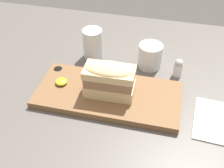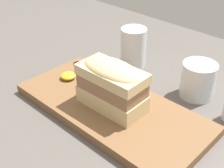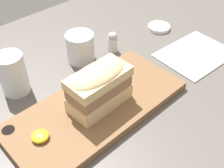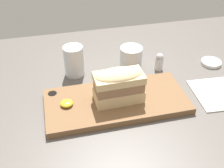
% 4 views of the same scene
% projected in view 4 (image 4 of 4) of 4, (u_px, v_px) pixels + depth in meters
% --- Properties ---
extents(dining_table, '(1.86, 1.03, 0.02)m').
position_uv_depth(dining_table, '(110.00, 117.00, 0.76)').
color(dining_table, '#56514C').
rests_on(dining_table, ground).
extents(serving_board, '(0.39, 0.18, 0.02)m').
position_uv_depth(serving_board, '(116.00, 101.00, 0.78)').
color(serving_board, brown).
rests_on(serving_board, dining_table).
extents(sandwich, '(0.13, 0.07, 0.10)m').
position_uv_depth(sandwich, '(119.00, 84.00, 0.74)').
color(sandwich, '#DBBC84').
rests_on(sandwich, serving_board).
extents(mustard_dollop, '(0.03, 0.03, 0.01)m').
position_uv_depth(mustard_dollop, '(67.00, 103.00, 0.75)').
color(mustard_dollop, gold).
rests_on(mustard_dollop, serving_board).
extents(water_glass, '(0.06, 0.06, 0.10)m').
position_uv_depth(water_glass, '(74.00, 63.00, 0.88)').
color(water_glass, silver).
rests_on(water_glass, dining_table).
extents(wine_glass, '(0.07, 0.07, 0.08)m').
position_uv_depth(wine_glass, '(131.00, 59.00, 0.92)').
color(wine_glass, silver).
rests_on(wine_glass, dining_table).
extents(salt_shaker, '(0.03, 0.03, 0.06)m').
position_uv_depth(salt_shaker, '(159.00, 61.00, 0.91)').
color(salt_shaker, white).
rests_on(salt_shaker, dining_table).
extents(condiment_dish, '(0.07, 0.07, 0.01)m').
position_uv_depth(condiment_dish, '(211.00, 63.00, 0.95)').
color(condiment_dish, white).
rests_on(condiment_dish, dining_table).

